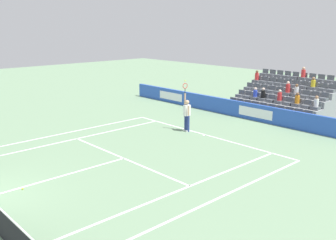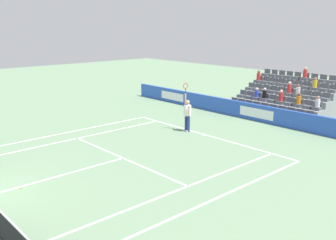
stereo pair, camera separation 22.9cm
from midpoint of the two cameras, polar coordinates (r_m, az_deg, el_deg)
name	(u,v)px [view 2 (the right image)]	position (r m, az deg, el deg)	size (l,w,h in m)	color
line_baseline	(206,135)	(20.72, 6.03, -2.24)	(10.97, 0.10, 0.01)	white
line_service	(123,158)	(17.21, -6.39, -5.69)	(8.23, 0.10, 0.01)	white
line_centre_service	(56,177)	(15.70, -15.99, -8.16)	(0.10, 6.40, 0.01)	white
line_singles_sideline_left	(69,140)	(20.34, -14.24, -2.92)	(0.10, 11.89, 0.01)	white
line_singles_sideline_right	(179,190)	(14.00, 2.13, -10.40)	(0.10, 11.89, 0.01)	white
line_doubles_sideline_left	(57,134)	(21.52, -15.96, -2.10)	(0.10, 11.89, 0.01)	white
line_doubles_sideline_right	(207,202)	(13.15, 6.38, -12.18)	(0.10, 11.89, 0.01)	white
line_centre_mark	(205,135)	(20.64, 5.84, -2.30)	(0.10, 0.20, 0.01)	white
sponsor_barrier	(257,113)	(24.16, 13.49, 1.06)	(22.95, 0.22, 1.03)	blue
tennis_player	(187,114)	(21.12, 3.22, 0.91)	(0.51, 0.40, 2.85)	navy
stadium_stand	(289,100)	(27.06, 17.85, 2.80)	(6.20, 4.75, 3.01)	gray
loose_tennis_ball	(21,188)	(14.99, -20.74, -9.52)	(0.07, 0.07, 0.07)	#D1E533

